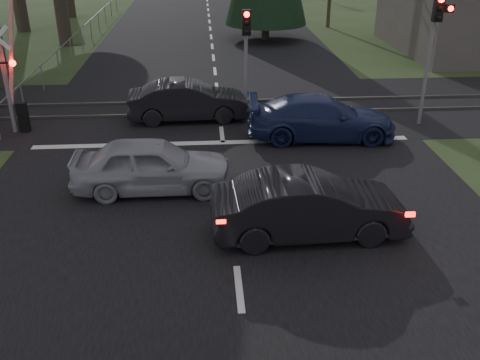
{
  "coord_description": "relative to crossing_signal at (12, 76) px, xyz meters",
  "views": [
    {
      "loc": [
        -0.62,
        -9.05,
        6.95
      ],
      "look_at": [
        0.2,
        2.53,
        1.3
      ],
      "focal_mm": 40.0,
      "sensor_mm": 36.0,
      "label": 1
    }
  ],
  "objects": [
    {
      "name": "ground",
      "position": [
        7.27,
        -9.79,
        -2.06
      ],
      "size": [
        120.0,
        120.0,
        0.0
      ],
      "primitive_type": "plane",
      "color": "#2A3C1B",
      "rests_on": "ground"
    },
    {
      "name": "road",
      "position": [
        7.27,
        0.21,
        -2.05
      ],
      "size": [
        14.0,
        100.0,
        0.01
      ],
      "primitive_type": "cube",
      "color": "black",
      "rests_on": "ground"
    },
    {
      "name": "rail_corridor",
      "position": [
        7.27,
        2.21,
        -2.05
      ],
      "size": [
        120.0,
        8.0,
        0.01
      ],
      "primitive_type": "cube",
      "color": "black",
      "rests_on": "ground"
    },
    {
      "name": "stop_line",
      "position": [
        7.27,
        -1.59,
        -2.05
      ],
      "size": [
        13.0,
        0.35,
        0.0
      ],
      "primitive_type": "cube",
      "color": "silver",
      "rests_on": "ground"
    },
    {
      "name": "rail_near",
      "position": [
        7.27,
        1.41,
        -2.01
      ],
      "size": [
        120.0,
        0.12,
        0.1
      ],
      "primitive_type": "cube",
      "color": "#59544C",
      "rests_on": "ground"
    },
    {
      "name": "rail_far",
      "position": [
        7.27,
        3.01,
        -2.01
      ],
      "size": [
        120.0,
        0.12,
        0.1
      ],
      "primitive_type": "cube",
      "color": "#59544C",
      "rests_on": "ground"
    },
    {
      "name": "crossing_signal",
      "position": [
        0.0,
        0.0,
        0.0
      ],
      "size": [
        1.62,
        0.38,
        6.96
      ],
      "color": "slate",
      "rests_on": "ground"
    },
    {
      "name": "traffic_signal_right",
      "position": [
        14.82,
        -0.31,
        1.26
      ],
      "size": [
        0.68,
        0.48,
        4.7
      ],
      "color": "slate",
      "rests_on": "ground"
    },
    {
      "name": "traffic_signal_center",
      "position": [
        8.27,
        0.89,
        0.75
      ],
      "size": [
        0.32,
        0.48,
        4.1
      ],
      "color": "slate",
      "rests_on": "ground"
    },
    {
      "name": "fence_left",
      "position": [
        -0.53,
        12.71,
        -2.06
      ],
      "size": [
        0.1,
        36.0,
        1.2
      ],
      "primitive_type": null,
      "color": "slate",
      "rests_on": "ground"
    },
    {
      "name": "dark_hatchback",
      "position": [
        9.1,
        -7.75,
        -1.29
      ],
      "size": [
        4.74,
        1.83,
        1.54
      ],
      "primitive_type": "imported",
      "rotation": [
        0.0,
        0.0,
        1.61
      ],
      "color": "black",
      "rests_on": "ground"
    },
    {
      "name": "silver_car",
      "position": [
        5.15,
        -5.02,
        -1.3
      ],
      "size": [
        4.46,
        1.8,
        1.52
      ],
      "primitive_type": "imported",
      "rotation": [
        0.0,
        0.0,
        1.57
      ],
      "color": "gray",
      "rests_on": "ground"
    },
    {
      "name": "blue_sedan",
      "position": [
        10.74,
        -1.35,
        -1.31
      ],
      "size": [
        5.25,
        2.35,
        1.49
      ],
      "primitive_type": "imported",
      "rotation": [
        0.0,
        0.0,
        1.52
      ],
      "color": "#182148",
      "rests_on": "ground"
    },
    {
      "name": "dark_car_far",
      "position": [
        6.07,
        0.91,
        -1.31
      ],
      "size": [
        4.61,
        1.79,
        1.5
      ],
      "primitive_type": "imported",
      "rotation": [
        0.0,
        0.0,
        1.62
      ],
      "color": "black",
      "rests_on": "ground"
    }
  ]
}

